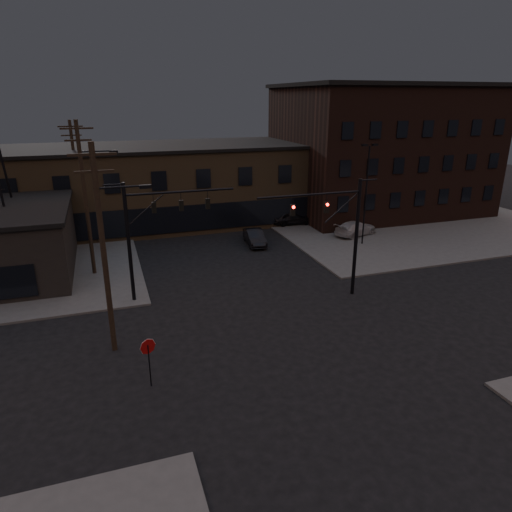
% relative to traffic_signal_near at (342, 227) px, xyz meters
% --- Properties ---
extents(ground, '(140.00, 140.00, 0.00)m').
position_rel_traffic_signal_near_xyz_m(ground, '(-5.36, -4.50, -4.93)').
color(ground, black).
rests_on(ground, ground).
extents(sidewalk_ne, '(30.00, 30.00, 0.15)m').
position_rel_traffic_signal_near_xyz_m(sidewalk_ne, '(16.64, 17.50, -4.86)').
color(sidewalk_ne, '#474744').
rests_on(sidewalk_ne, ground).
extents(building_row, '(40.00, 12.00, 8.00)m').
position_rel_traffic_signal_near_xyz_m(building_row, '(-5.36, 23.50, -0.93)').
color(building_row, brown).
rests_on(building_row, ground).
extents(building_right, '(22.00, 16.00, 14.00)m').
position_rel_traffic_signal_near_xyz_m(building_right, '(16.64, 21.50, 2.07)').
color(building_right, black).
rests_on(building_right, ground).
extents(traffic_signal_near, '(7.12, 0.24, 8.00)m').
position_rel_traffic_signal_near_xyz_m(traffic_signal_near, '(0.00, 0.00, 0.00)').
color(traffic_signal_near, black).
rests_on(traffic_signal_near, ground).
extents(traffic_signal_far, '(7.12, 0.24, 8.00)m').
position_rel_traffic_signal_near_xyz_m(traffic_signal_far, '(-12.07, 3.50, 0.08)').
color(traffic_signal_far, black).
rests_on(traffic_signal_far, ground).
extents(stop_sign, '(0.72, 0.33, 2.48)m').
position_rel_traffic_signal_near_xyz_m(stop_sign, '(-13.36, -6.49, -3.09)').
color(stop_sign, black).
rests_on(stop_sign, ground).
extents(utility_pole_near, '(3.70, 0.28, 11.00)m').
position_rel_traffic_signal_near_xyz_m(utility_pole_near, '(-14.79, -2.50, 0.94)').
color(utility_pole_near, black).
rests_on(utility_pole_near, ground).
extents(utility_pole_mid, '(3.70, 0.28, 11.50)m').
position_rel_traffic_signal_near_xyz_m(utility_pole_mid, '(-15.79, 9.50, 1.19)').
color(utility_pole_mid, black).
rests_on(utility_pole_mid, ground).
extents(utility_pole_far, '(2.20, 0.28, 11.00)m').
position_rel_traffic_signal_near_xyz_m(utility_pole_far, '(-16.86, 21.50, 0.85)').
color(utility_pole_far, black).
rests_on(utility_pole_far, ground).
extents(lot_light_a, '(1.50, 0.28, 9.14)m').
position_rel_traffic_signal_near_xyz_m(lot_light_a, '(7.64, 9.50, 0.58)').
color(lot_light_a, black).
rests_on(lot_light_a, ground).
extents(lot_light_b, '(1.50, 0.28, 9.14)m').
position_rel_traffic_signal_near_xyz_m(lot_light_b, '(13.64, 14.50, 0.58)').
color(lot_light_b, black).
rests_on(lot_light_b, ground).
extents(parked_car_lot_a, '(4.39, 1.98, 1.46)m').
position_rel_traffic_signal_near_xyz_m(parked_car_lot_a, '(4.06, 17.85, -4.05)').
color(parked_car_lot_a, black).
rests_on(parked_car_lot_a, sidewalk_ne).
extents(parked_car_lot_b, '(5.09, 3.36, 1.37)m').
position_rel_traffic_signal_near_xyz_m(parked_car_lot_b, '(8.47, 12.15, -4.10)').
color(parked_car_lot_b, '#A4A4A6').
rests_on(parked_car_lot_b, sidewalk_ne).
extents(car_crossing, '(1.91, 4.37, 1.40)m').
position_rel_traffic_signal_near_xyz_m(car_crossing, '(-1.73, 12.84, -4.23)').
color(car_crossing, black).
rests_on(car_crossing, ground).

